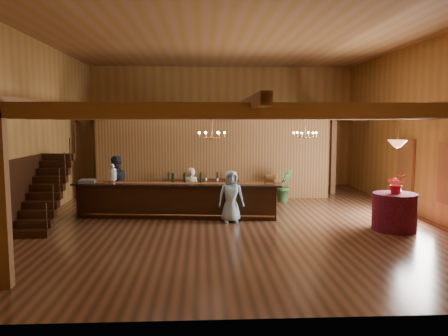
{
  "coord_description": "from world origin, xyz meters",
  "views": [
    {
      "loc": [
        -0.94,
        -13.34,
        3.0
      ],
      "look_at": [
        -0.24,
        0.82,
        1.49
      ],
      "focal_mm": 35.0,
      "sensor_mm": 36.0,
      "label": 1
    }
  ],
  "objects_px": {
    "staff_second": "(115,185)",
    "floor_plant": "(284,185)",
    "guest": "(231,196)",
    "chandelier_left": "(212,134)",
    "raffle_drum": "(269,179)",
    "tasting_bar": "(177,200)",
    "bartender": "(191,190)",
    "round_table": "(395,212)",
    "backbar_shelf": "(201,190)",
    "chandelier_right": "(305,134)",
    "beverage_dispenser": "(112,173)",
    "pendant_lamp": "(397,144)"
  },
  "relations": [
    {
      "from": "bartender",
      "to": "floor_plant",
      "type": "xyz_separation_m",
      "value": [
        3.44,
        1.84,
        -0.13
      ]
    },
    {
      "from": "tasting_bar",
      "to": "round_table",
      "type": "distance_m",
      "value": 6.41
    },
    {
      "from": "raffle_drum",
      "to": "pendant_lamp",
      "type": "height_order",
      "value": "pendant_lamp"
    },
    {
      "from": "bartender",
      "to": "floor_plant",
      "type": "bearing_deg",
      "value": -147.5
    },
    {
      "from": "raffle_drum",
      "to": "round_table",
      "type": "distance_m",
      "value": 3.68
    },
    {
      "from": "bartender",
      "to": "staff_second",
      "type": "xyz_separation_m",
      "value": [
        -2.45,
        -0.01,
        0.2
      ]
    },
    {
      "from": "tasting_bar",
      "to": "bartender",
      "type": "xyz_separation_m",
      "value": [
        0.43,
        0.65,
        0.2
      ]
    },
    {
      "from": "backbar_shelf",
      "to": "guest",
      "type": "distance_m",
      "value": 3.77
    },
    {
      "from": "backbar_shelf",
      "to": "round_table",
      "type": "distance_m",
      "value": 7.22
    },
    {
      "from": "beverage_dispenser",
      "to": "staff_second",
      "type": "distance_m",
      "value": 0.55
    },
    {
      "from": "raffle_drum",
      "to": "floor_plant",
      "type": "distance_m",
      "value": 3.1
    },
    {
      "from": "pendant_lamp",
      "to": "bartender",
      "type": "distance_m",
      "value": 6.45
    },
    {
      "from": "raffle_drum",
      "to": "guest",
      "type": "distance_m",
      "value": 1.34
    },
    {
      "from": "bartender",
      "to": "chandelier_right",
      "type": "bearing_deg",
      "value": -169.73
    },
    {
      "from": "chandelier_left",
      "to": "chandelier_right",
      "type": "xyz_separation_m",
      "value": [
        3.17,
        1.42,
        -0.04
      ]
    },
    {
      "from": "pendant_lamp",
      "to": "chandelier_right",
      "type": "bearing_deg",
      "value": 121.59
    },
    {
      "from": "raffle_drum",
      "to": "chandelier_right",
      "type": "bearing_deg",
      "value": 45.01
    },
    {
      "from": "tasting_bar",
      "to": "staff_second",
      "type": "distance_m",
      "value": 2.16
    },
    {
      "from": "round_table",
      "to": "pendant_lamp",
      "type": "xyz_separation_m",
      "value": [
        0.0,
        0.0,
        1.89
      ]
    },
    {
      "from": "raffle_drum",
      "to": "tasting_bar",
      "type": "bearing_deg",
      "value": 172.53
    },
    {
      "from": "raffle_drum",
      "to": "backbar_shelf",
      "type": "relative_size",
      "value": 0.12
    },
    {
      "from": "beverage_dispenser",
      "to": "pendant_lamp",
      "type": "height_order",
      "value": "pendant_lamp"
    },
    {
      "from": "chandelier_right",
      "to": "guest",
      "type": "height_order",
      "value": "chandelier_right"
    },
    {
      "from": "guest",
      "to": "floor_plant",
      "type": "height_order",
      "value": "guest"
    },
    {
      "from": "raffle_drum",
      "to": "round_table",
      "type": "height_order",
      "value": "raffle_drum"
    },
    {
      "from": "tasting_bar",
      "to": "guest",
      "type": "relative_size",
      "value": 4.2
    },
    {
      "from": "staff_second",
      "to": "floor_plant",
      "type": "xyz_separation_m",
      "value": [
        5.89,
        1.85,
        -0.33
      ]
    },
    {
      "from": "tasting_bar",
      "to": "guest",
      "type": "bearing_deg",
      "value": -17.69
    },
    {
      "from": "staff_second",
      "to": "floor_plant",
      "type": "relative_size",
      "value": 1.52
    },
    {
      "from": "pendant_lamp",
      "to": "raffle_drum",
      "type": "bearing_deg",
      "value": 154.18
    },
    {
      "from": "chandelier_right",
      "to": "pendant_lamp",
      "type": "relative_size",
      "value": 0.89
    },
    {
      "from": "bartender",
      "to": "floor_plant",
      "type": "relative_size",
      "value": 1.21
    },
    {
      "from": "chandelier_left",
      "to": "chandelier_right",
      "type": "relative_size",
      "value": 1.0
    },
    {
      "from": "bartender",
      "to": "round_table",
      "type": "bearing_deg",
      "value": 159.9
    },
    {
      "from": "round_table",
      "to": "staff_second",
      "type": "bearing_deg",
      "value": 162.39
    },
    {
      "from": "beverage_dispenser",
      "to": "backbar_shelf",
      "type": "distance_m",
      "value": 3.95
    },
    {
      "from": "staff_second",
      "to": "guest",
      "type": "xyz_separation_m",
      "value": [
        3.68,
        -1.38,
        -0.17
      ]
    },
    {
      "from": "backbar_shelf",
      "to": "chandelier_left",
      "type": "xyz_separation_m",
      "value": [
        0.34,
        -3.28,
        2.21
      ]
    },
    {
      "from": "guest",
      "to": "round_table",
      "type": "bearing_deg",
      "value": -19.63
    },
    {
      "from": "bartender",
      "to": "guest",
      "type": "xyz_separation_m",
      "value": [
        1.23,
        -1.39,
        0.03
      ]
    },
    {
      "from": "guest",
      "to": "chandelier_left",
      "type": "bearing_deg",
      "value": 142.86
    },
    {
      "from": "chandelier_left",
      "to": "guest",
      "type": "xyz_separation_m",
      "value": [
        0.56,
        -0.36,
        -1.83
      ]
    },
    {
      "from": "backbar_shelf",
      "to": "staff_second",
      "type": "bearing_deg",
      "value": -144.35
    },
    {
      "from": "round_table",
      "to": "chandelier_right",
      "type": "relative_size",
      "value": 1.49
    },
    {
      "from": "beverage_dispenser",
      "to": "raffle_drum",
      "type": "relative_size",
      "value": 1.76
    },
    {
      "from": "beverage_dispenser",
      "to": "raffle_drum",
      "type": "xyz_separation_m",
      "value": [
        4.9,
        -0.66,
        -0.11
      ]
    },
    {
      "from": "beverage_dispenser",
      "to": "pendant_lamp",
      "type": "xyz_separation_m",
      "value": [
        8.14,
        -2.23,
        1.03
      ]
    },
    {
      "from": "pendant_lamp",
      "to": "guest",
      "type": "relative_size",
      "value": 0.58
    },
    {
      "from": "chandelier_left",
      "to": "staff_second",
      "type": "distance_m",
      "value": 3.68
    },
    {
      "from": "chandelier_right",
      "to": "floor_plant",
      "type": "height_order",
      "value": "chandelier_right"
    }
  ]
}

